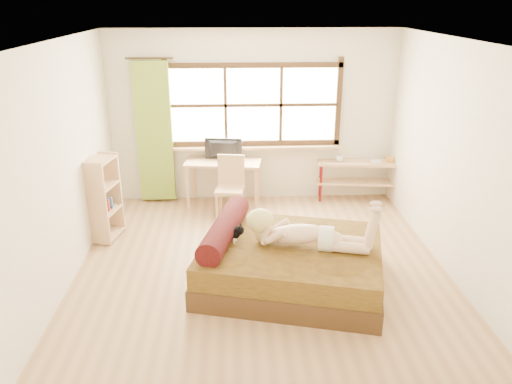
{
  "coord_description": "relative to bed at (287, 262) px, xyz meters",
  "views": [
    {
      "loc": [
        -0.33,
        -5.5,
        3.12
      ],
      "look_at": [
        -0.05,
        0.2,
        0.89
      ],
      "focal_mm": 35.0,
      "sensor_mm": 36.0,
      "label": 1
    }
  ],
  "objects": [
    {
      "name": "floor",
      "position": [
        -0.27,
        0.46,
        -0.27
      ],
      "size": [
        4.5,
        4.5,
        0.0
      ],
      "primitive_type": "plane",
      "color": "#9E754C",
      "rests_on": "ground"
    },
    {
      "name": "ceiling",
      "position": [
        -0.27,
        0.46,
        2.43
      ],
      "size": [
        4.5,
        4.5,
        0.0
      ],
      "primitive_type": "plane",
      "rotation": [
        3.14,
        0.0,
        0.0
      ],
      "color": "white",
      "rests_on": "wall_back"
    },
    {
      "name": "wall_back",
      "position": [
        -0.27,
        2.71,
        1.08
      ],
      "size": [
        4.5,
        0.0,
        4.5
      ],
      "primitive_type": "plane",
      "rotation": [
        1.57,
        0.0,
        0.0
      ],
      "color": "silver",
      "rests_on": "floor"
    },
    {
      "name": "wall_front",
      "position": [
        -0.27,
        -1.79,
        1.08
      ],
      "size": [
        4.5,
        0.0,
        4.5
      ],
      "primitive_type": "plane",
      "rotation": [
        -1.57,
        0.0,
        0.0
      ],
      "color": "silver",
      "rests_on": "floor"
    },
    {
      "name": "wall_left",
      "position": [
        -2.52,
        0.46,
        1.08
      ],
      "size": [
        0.0,
        4.5,
        4.5
      ],
      "primitive_type": "plane",
      "rotation": [
        1.57,
        0.0,
        1.57
      ],
      "color": "silver",
      "rests_on": "floor"
    },
    {
      "name": "wall_right",
      "position": [
        1.98,
        0.46,
        1.08
      ],
      "size": [
        0.0,
        4.5,
        4.5
      ],
      "primitive_type": "plane",
      "rotation": [
        1.57,
        0.0,
        -1.57
      ],
      "color": "silver",
      "rests_on": "floor"
    },
    {
      "name": "window",
      "position": [
        -0.27,
        2.68,
        1.23
      ],
      "size": [
        2.8,
        0.16,
        1.46
      ],
      "color": "#FFEDBF",
      "rests_on": "wall_back"
    },
    {
      "name": "curtain",
      "position": [
        -1.82,
        2.59,
        0.88
      ],
      "size": [
        0.55,
        0.1,
        2.2
      ],
      "primitive_type": "cube",
      "color": "olive",
      "rests_on": "wall_back"
    },
    {
      "name": "bed",
      "position": [
        0.0,
        0.0,
        0.0
      ],
      "size": [
        2.36,
        2.06,
        0.77
      ],
      "rotation": [
        0.0,
        0.0,
        -0.25
      ],
      "color": "#31220E",
      "rests_on": "floor"
    },
    {
      "name": "woman",
      "position": [
        0.2,
        -0.06,
        0.54
      ],
      "size": [
        1.47,
        0.74,
        0.61
      ],
      "primitive_type": null,
      "rotation": [
        0.0,
        0.0,
        -0.25
      ],
      "color": "#D8AC8B",
      "rests_on": "bed"
    },
    {
      "name": "kitten",
      "position": [
        -0.67,
        0.09,
        0.35
      ],
      "size": [
        0.32,
        0.19,
        0.24
      ],
      "primitive_type": null,
      "rotation": [
        0.0,
        0.0,
        -0.25
      ],
      "color": "black",
      "rests_on": "bed"
    },
    {
      "name": "desk",
      "position": [
        -0.76,
        2.41,
        0.36
      ],
      "size": [
        1.23,
        0.69,
        0.73
      ],
      "rotation": [
        0.0,
        0.0,
        -0.14
      ],
      "color": "tan",
      "rests_on": "floor"
    },
    {
      "name": "monitor",
      "position": [
        -0.76,
        2.46,
        0.63
      ],
      "size": [
        0.59,
        0.16,
        0.34
      ],
      "primitive_type": "imported",
      "rotation": [
        0.0,
        0.0,
        3.0
      ],
      "color": "black",
      "rests_on": "desk"
    },
    {
      "name": "chair",
      "position": [
        -0.65,
        2.04,
        0.24
      ],
      "size": [
        0.46,
        0.46,
        0.92
      ],
      "rotation": [
        0.0,
        0.0,
        -0.14
      ],
      "color": "tan",
      "rests_on": "floor"
    },
    {
      "name": "pipe_shelf",
      "position": [
        1.43,
        2.53,
        0.2
      ],
      "size": [
        1.33,
        0.46,
        0.74
      ],
      "rotation": [
        0.0,
        0.0,
        -0.1
      ],
      "color": "tan",
      "rests_on": "floor"
    },
    {
      "name": "cup",
      "position": [
        1.12,
        2.53,
        0.43
      ],
      "size": [
        0.14,
        0.14,
        0.1
      ],
      "primitive_type": "imported",
      "rotation": [
        0.0,
        0.0,
        -0.1
      ],
      "color": "gray",
      "rests_on": "pipe_shelf"
    },
    {
      "name": "book",
      "position": [
        1.62,
        2.53,
        0.38
      ],
      "size": [
        0.18,
        0.23,
        0.02
      ],
      "primitive_type": "imported",
      "rotation": [
        0.0,
        0.0,
        -0.1
      ],
      "color": "gray",
      "rests_on": "pipe_shelf"
    },
    {
      "name": "bookshelf",
      "position": [
        -2.35,
        1.3,
        0.31
      ],
      "size": [
        0.38,
        0.55,
        1.16
      ],
      "rotation": [
        0.0,
        0.0,
        -0.2
      ],
      "color": "tan",
      "rests_on": "floor"
    }
  ]
}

